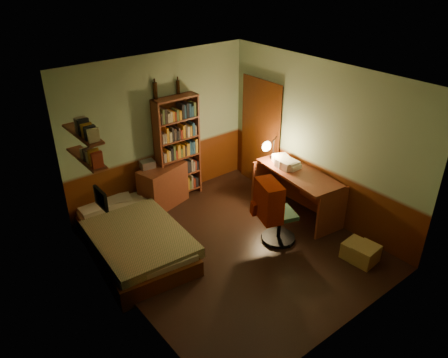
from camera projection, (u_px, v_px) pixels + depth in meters
floor at (234, 249)px, 6.65m from camera, size 3.50×4.00×0.02m
ceiling at (237, 79)px, 5.41m from camera, size 3.50×4.00×0.02m
wall_back at (159, 130)px, 7.41m from camera, size 3.50×0.02×2.60m
wall_left at (119, 217)px, 5.06m from camera, size 0.02×4.00×2.60m
wall_right at (319, 141)px, 7.00m from camera, size 0.02×4.00×2.60m
wall_front at (356, 241)px, 4.65m from camera, size 3.50×0.02×2.60m
doorway at (261, 135)px, 8.01m from camera, size 0.06×0.90×2.00m
door_trim at (260, 135)px, 7.99m from camera, size 0.02×0.98×2.08m
bed at (132, 230)px, 6.50m from camera, size 1.43×2.32×0.65m
dresser at (163, 186)px, 7.60m from camera, size 0.92×0.61×0.75m
mini_stereo at (147, 164)px, 7.37m from camera, size 0.25×0.20×0.13m
bookshelf at (178, 149)px, 7.61m from camera, size 0.81×0.27×1.88m
bottle_left at (155, 91)px, 7.01m from camera, size 0.08×0.08×0.27m
bottle_right at (178, 87)px, 7.26m from camera, size 0.08×0.08×0.23m
desk at (297, 193)px, 7.31m from camera, size 0.82×1.59×0.81m
paper_stack at (282, 160)px, 7.34m from camera, size 0.36×0.41×0.13m
desk_lamp at (274, 142)px, 7.43m from camera, size 0.23×0.23×0.60m
office_chair at (280, 209)px, 6.59m from camera, size 0.69×0.65×1.12m
red_jacket at (276, 151)px, 6.40m from camera, size 0.46×0.57×0.60m
wall_shelf_lower at (87, 159)px, 5.74m from camera, size 0.20×0.90×0.03m
wall_shelf_upper at (82, 134)px, 5.58m from camera, size 0.20×0.90×0.03m
framed_picture at (101, 199)px, 5.52m from camera, size 0.04×0.32×0.26m
cardboard_box_a at (366, 255)px, 6.30m from camera, size 0.39×0.32×0.27m
cardboard_box_b at (355, 250)px, 6.42m from camera, size 0.38×0.32×0.25m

